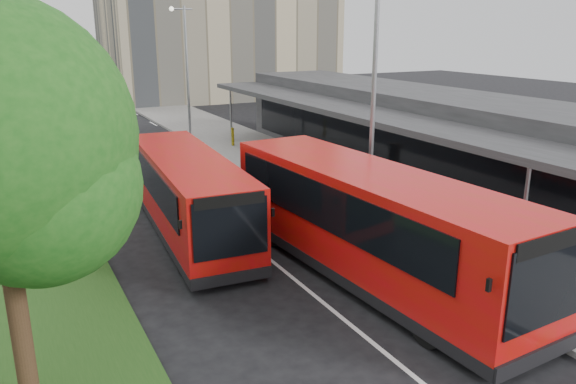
% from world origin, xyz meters
% --- Properties ---
extents(ground, '(120.00, 120.00, 0.00)m').
position_xyz_m(ground, '(0.00, 0.00, 0.00)').
color(ground, black).
rests_on(ground, ground).
extents(pavement, '(5.00, 80.00, 0.15)m').
position_xyz_m(pavement, '(6.00, 20.00, 0.07)').
color(pavement, slate).
rests_on(pavement, ground).
extents(grass_verge, '(5.00, 80.00, 0.10)m').
position_xyz_m(grass_verge, '(-7.00, 20.00, 0.05)').
color(grass_verge, '#1F4415').
rests_on(grass_verge, ground).
extents(lane_centre_line, '(0.12, 70.00, 0.01)m').
position_xyz_m(lane_centre_line, '(0.00, 15.00, 0.01)').
color(lane_centre_line, silver).
rests_on(lane_centre_line, ground).
extents(kerb_dashes, '(0.12, 56.00, 0.01)m').
position_xyz_m(kerb_dashes, '(3.30, 19.00, 0.01)').
color(kerb_dashes, silver).
rests_on(kerb_dashes, ground).
extents(office_block, '(22.00, 12.00, 18.00)m').
position_xyz_m(office_block, '(14.00, 42.00, 9.00)').
color(office_block, tan).
rests_on(office_block, ground).
extents(station_building, '(7.70, 26.00, 4.00)m').
position_xyz_m(station_building, '(10.86, 8.00, 2.04)').
color(station_building, '#29292B').
rests_on(station_building, ground).
extents(lamp_post_near, '(1.44, 0.28, 8.00)m').
position_xyz_m(lamp_post_near, '(4.12, 2.00, 4.72)').
color(lamp_post_near, gray).
rests_on(lamp_post_near, pavement).
extents(lamp_post_far, '(1.44, 0.28, 8.00)m').
position_xyz_m(lamp_post_far, '(4.12, 22.00, 4.72)').
color(lamp_post_far, gray).
rests_on(lamp_post_far, pavement).
extents(bus_main, '(3.43, 11.15, 3.12)m').
position_xyz_m(bus_main, '(1.93, -1.20, 1.60)').
color(bus_main, red).
rests_on(bus_main, ground).
extents(bus_second, '(3.17, 9.82, 2.73)m').
position_xyz_m(bus_second, '(-1.46, 4.58, 1.40)').
color(bus_second, red).
rests_on(bus_second, ground).
extents(litter_bin, '(0.64, 0.64, 1.03)m').
position_xyz_m(litter_bin, '(5.93, 9.28, 0.66)').
color(litter_bin, '#382717').
rests_on(litter_bin, pavement).
extents(bollard, '(0.17, 0.17, 1.05)m').
position_xyz_m(bollard, '(5.29, 17.28, 0.68)').
color(bollard, yellow).
rests_on(bollard, pavement).
extents(car_near, '(1.81, 3.67, 1.20)m').
position_xyz_m(car_near, '(1.29, 39.33, 0.60)').
color(car_near, '#5C110D').
rests_on(car_near, ground).
extents(car_far, '(2.64, 3.87, 1.21)m').
position_xyz_m(car_far, '(-0.93, 45.17, 0.60)').
color(car_far, navy).
rests_on(car_far, ground).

